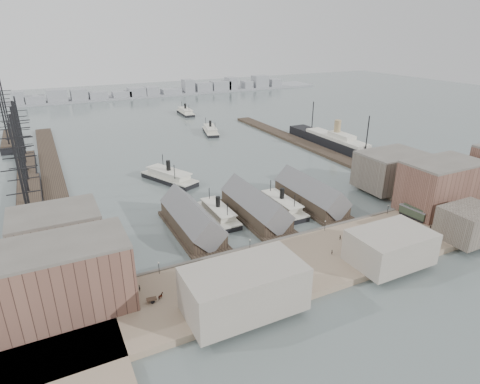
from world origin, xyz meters
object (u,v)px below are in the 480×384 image
ferry_docked_west (218,213)px  horse_cart_center (265,265)px  ocean_steamer (336,142)px  tram (413,213)px  horse_cart_left (159,297)px  horse_cart_right (355,252)px

ferry_docked_west → horse_cart_center: bearing=-93.7°
ocean_steamer → tram: bearing=-113.3°
ferry_docked_west → horse_cart_center: 41.11m
tram → horse_cart_left: bearing=177.4°
ferry_docked_west → horse_cart_right: bearing=-60.9°
horse_cart_left → horse_cart_right: bearing=-88.2°
ferry_docked_west → horse_cart_right: (26.34, -47.36, 0.57)m
tram → horse_cart_right: (-37.90, -10.72, -1.24)m
horse_cart_right → horse_cart_left: bearing=98.0°
horse_cart_left → ocean_steamer: bearing=-47.6°
tram → horse_cart_right: tram is taller
ferry_docked_west → horse_cart_left: (-35.53, -41.79, 0.62)m
ocean_steamer → horse_cart_center: size_ratio=17.47×
ocean_steamer → horse_cart_left: 172.43m
ocean_steamer → ferry_docked_west: bearing=-151.0°
tram → horse_cart_left: 99.91m
horse_cart_left → horse_cart_right: (61.88, -5.57, -0.06)m
tram → horse_cart_right: 39.40m
horse_cart_left → horse_cart_center: bearing=-81.7°
ocean_steamer → tram: ocean_steamer is taller
horse_cart_center → horse_cart_right: horse_cart_right is taller
ocean_steamer → horse_cart_right: size_ratio=17.93×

